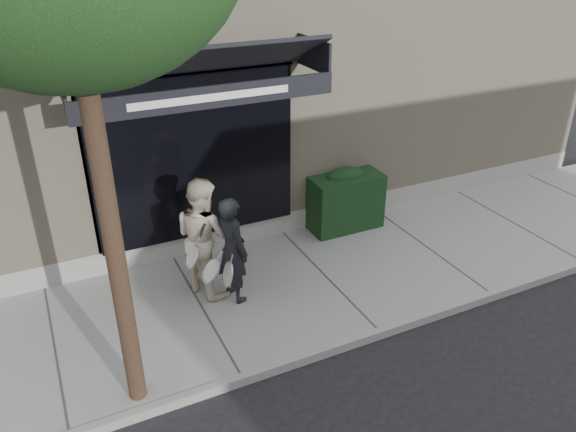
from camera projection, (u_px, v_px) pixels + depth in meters
ground at (323, 280)px, 8.90m from camera, size 80.00×80.00×0.00m
sidewalk at (323, 277)px, 8.87m from camera, size 20.00×3.00×0.12m
curb at (379, 334)px, 7.63m from camera, size 20.00×0.10×0.14m
building_facade at (211, 49)px, 11.60m from camera, size 14.30×8.04×5.64m
hedge at (344, 199)px, 10.02m from camera, size 1.30×0.70×1.14m
pedestrian_front at (232, 250)px, 7.93m from camera, size 0.80×0.85×1.62m
pedestrian_back at (203, 236)px, 8.08m from camera, size 0.96×1.07×1.81m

